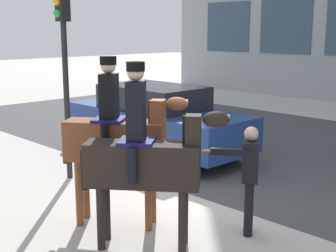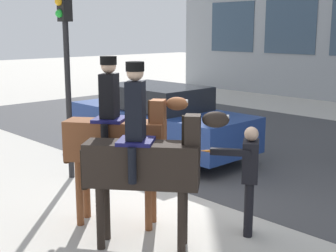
{
  "view_description": "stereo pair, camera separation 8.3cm",
  "coord_description": "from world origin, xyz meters",
  "px_view_note": "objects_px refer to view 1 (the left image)",
  "views": [
    {
      "loc": [
        4.9,
        -5.4,
        2.9
      ],
      "look_at": [
        0.23,
        -0.81,
        1.56
      ],
      "focal_mm": 50.0,
      "sensor_mm": 36.0,
      "label": 1
    },
    {
      "loc": [
        4.95,
        -5.34,
        2.9
      ],
      "look_at": [
        0.23,
        -0.81,
        1.56
      ],
      "focal_mm": 50.0,
      "sensor_mm": 36.0,
      "label": 2
    }
  ],
  "objects_px": {
    "mounted_horse_lead": "(117,137)",
    "street_car_near_lane": "(156,119)",
    "traffic_light": "(64,49)",
    "mounted_horse_companion": "(146,158)",
    "pedestrian_bystander": "(249,172)"
  },
  "relations": [
    {
      "from": "traffic_light",
      "to": "street_car_near_lane",
      "type": "bearing_deg",
      "value": 93.67
    },
    {
      "from": "mounted_horse_lead",
      "to": "pedestrian_bystander",
      "type": "bearing_deg",
      "value": -1.42
    },
    {
      "from": "mounted_horse_lead",
      "to": "mounted_horse_companion",
      "type": "xyz_separation_m",
      "value": [
        0.86,
        -0.21,
        -0.1
      ]
    },
    {
      "from": "street_car_near_lane",
      "to": "traffic_light",
      "type": "xyz_separation_m",
      "value": [
        0.16,
        -2.55,
        1.72
      ]
    },
    {
      "from": "mounted_horse_lead",
      "to": "street_car_near_lane",
      "type": "distance_m",
      "value": 4.24
    },
    {
      "from": "mounted_horse_companion",
      "to": "street_car_near_lane",
      "type": "bearing_deg",
      "value": 96.41
    },
    {
      "from": "mounted_horse_companion",
      "to": "pedestrian_bystander",
      "type": "distance_m",
      "value": 1.53
    },
    {
      "from": "pedestrian_bystander",
      "to": "traffic_light",
      "type": "relative_size",
      "value": 0.42
    },
    {
      "from": "mounted_horse_companion",
      "to": "mounted_horse_lead",
      "type": "bearing_deg",
      "value": 127.33
    },
    {
      "from": "traffic_light",
      "to": "mounted_horse_lead",
      "type": "bearing_deg",
      "value": -16.07
    },
    {
      "from": "pedestrian_bystander",
      "to": "traffic_light",
      "type": "distance_m",
      "value": 4.4
    },
    {
      "from": "mounted_horse_companion",
      "to": "pedestrian_bystander",
      "type": "bearing_deg",
      "value": 22.03
    },
    {
      "from": "street_car_near_lane",
      "to": "traffic_light",
      "type": "distance_m",
      "value": 3.07
    },
    {
      "from": "mounted_horse_lead",
      "to": "traffic_light",
      "type": "height_order",
      "value": "traffic_light"
    },
    {
      "from": "pedestrian_bystander",
      "to": "street_car_near_lane",
      "type": "distance_m",
      "value": 4.76
    }
  ]
}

